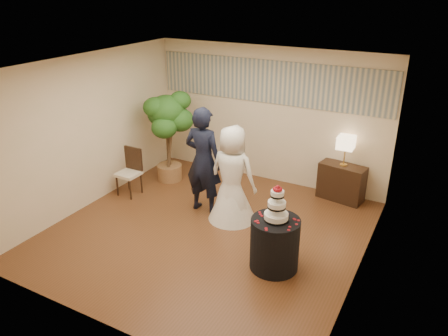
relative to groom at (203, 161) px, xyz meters
The scene contains 15 objects.
floor 1.26m from the groom, 55.04° to the right, with size 5.00×5.00×0.00m, color brown.
ceiling 1.97m from the groom, 55.04° to the right, with size 5.00×5.00×0.00m, color white.
wall_back 1.95m from the groom, 76.40° to the left, with size 5.00×0.06×2.80m, color beige.
wall_front 3.20m from the groom, 81.86° to the right, with size 5.00×0.06×2.80m, color beige.
wall_left 2.19m from the groom, 162.60° to the right, with size 0.06×5.00×2.80m, color beige.
wall_right 3.05m from the groom, 12.29° to the right, with size 0.06×5.00×2.80m, color beige.
mural_border 2.19m from the groom, 76.25° to the left, with size 4.90×0.02×0.85m, color #9B9C8D.
groom is the anchor object (origin of this frame).
bride 0.62m from the groom, ahead, with size 0.85×0.85×1.74m, color white.
cake_table 2.18m from the groom, 29.67° to the right, with size 0.72×0.72×0.80m, color black.
wedding_cake 2.10m from the groom, 29.67° to the right, with size 0.35×0.35×0.55m, color white, non-canonical shape.
console 2.75m from the groom, 37.53° to the left, with size 0.86×0.38×0.72m, color black.
table_lamp 2.67m from the groom, 37.53° to the left, with size 0.30×0.30×0.58m, color beige, non-canonical shape.
ficus_tree 1.57m from the groom, 148.80° to the left, with size 0.93×0.93×1.95m, color #27591B, non-canonical shape.
side_chair 1.72m from the groom, behind, with size 0.43×0.45×0.94m, color black, non-canonical shape.
Camera 1 is at (3.29, -5.52, 3.95)m, focal length 35.00 mm.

